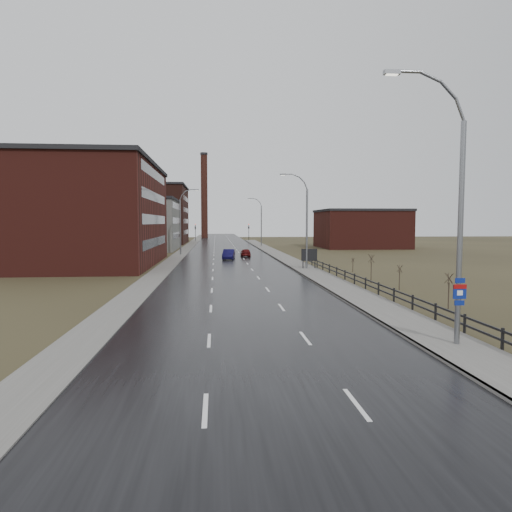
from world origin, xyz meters
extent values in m
plane|color=#2D2819|center=(0.00, 0.00, 0.00)|extent=(320.00, 320.00, 0.00)
cube|color=black|center=(0.00, 60.00, 0.03)|extent=(14.00, 300.00, 0.06)
cube|color=#595651|center=(8.60, 35.00, 0.09)|extent=(3.20, 180.00, 0.18)
cube|color=slate|center=(7.08, 35.00, 0.09)|extent=(0.16, 180.00, 0.18)
cube|color=#595651|center=(-8.20, 60.00, 0.06)|extent=(2.40, 260.00, 0.12)
cube|color=#471914|center=(-21.00, 45.00, 6.50)|extent=(22.00, 28.00, 13.00)
cube|color=black|center=(-21.00, 45.00, 13.25)|extent=(22.44, 28.56, 0.50)
cube|color=black|center=(-10.02, 45.00, 3.00)|extent=(0.06, 22.40, 1.20)
cube|color=black|center=(-10.02, 45.00, 6.00)|extent=(0.06, 22.40, 1.20)
cube|color=black|center=(-10.02, 45.00, 9.00)|extent=(0.06, 22.40, 1.20)
cube|color=black|center=(-10.02, 45.00, 12.00)|extent=(0.06, 22.40, 1.20)
cube|color=slate|center=(-18.00, 78.00, 5.00)|extent=(16.00, 20.00, 10.00)
cube|color=black|center=(-18.00, 78.00, 10.25)|extent=(16.32, 20.40, 0.50)
cube|color=black|center=(-10.02, 78.00, 3.00)|extent=(0.06, 16.00, 1.20)
cube|color=black|center=(-10.02, 78.00, 6.00)|extent=(0.06, 16.00, 1.20)
cube|color=black|center=(-10.02, 78.00, 9.00)|extent=(0.06, 16.00, 1.20)
cube|color=#331611|center=(-23.00, 108.00, 7.50)|extent=(26.00, 24.00, 15.00)
cube|color=black|center=(-23.00, 108.00, 15.25)|extent=(26.52, 24.48, 0.50)
cube|color=black|center=(-10.02, 108.00, 3.00)|extent=(0.06, 19.20, 1.20)
cube|color=black|center=(-10.02, 108.00, 6.00)|extent=(0.06, 19.20, 1.20)
cube|color=black|center=(-10.02, 108.00, 9.00)|extent=(0.06, 19.20, 1.20)
cube|color=black|center=(-10.02, 108.00, 12.00)|extent=(0.06, 19.20, 1.20)
cube|color=#471914|center=(30.30, 82.00, 4.00)|extent=(18.00, 16.00, 8.00)
cube|color=black|center=(30.30, 82.00, 8.25)|extent=(18.36, 16.32, 0.50)
cylinder|color=#331611|center=(-6.00, 150.00, 15.00)|extent=(2.40, 2.40, 30.00)
cylinder|color=black|center=(-6.00, 150.00, 30.30)|extent=(2.70, 2.70, 0.80)
cylinder|color=slate|center=(8.80, 2.00, 5.00)|extent=(0.24, 0.24, 10.00)
cylinder|color=slate|center=(8.61, 2.00, 10.46)|extent=(0.57, 0.14, 1.12)
cylinder|color=slate|center=(8.06, 2.00, 11.28)|extent=(0.91, 0.14, 0.91)
cylinder|color=slate|center=(7.25, 2.00, 11.82)|extent=(1.12, 0.14, 0.57)
cylinder|color=slate|center=(6.29, 2.00, 12.01)|extent=(1.15, 0.14, 0.14)
cube|color=slate|center=(5.54, 2.00, 11.96)|extent=(0.70, 0.28, 0.18)
cube|color=silver|center=(5.54, 2.00, 11.86)|extent=(0.50, 0.20, 0.04)
cube|color=navy|center=(8.80, 1.88, 3.05)|extent=(0.45, 0.04, 0.22)
cube|color=navy|center=(8.80, 1.88, 2.55)|extent=(0.60, 0.04, 0.65)
cube|color=maroon|center=(8.80, 1.87, 2.78)|extent=(0.60, 0.04, 0.20)
cube|color=navy|center=(8.80, 1.88, 2.05)|extent=(0.45, 0.04, 0.22)
cube|color=silver|center=(8.80, 1.86, 2.50)|extent=(0.26, 0.02, 0.22)
cylinder|color=slate|center=(8.80, 36.00, 4.75)|extent=(0.24, 0.24, 9.50)
cylinder|color=slate|center=(8.63, 36.00, 9.90)|extent=(0.51, 0.14, 0.98)
cylinder|color=slate|center=(8.16, 36.00, 10.62)|extent=(0.81, 0.14, 0.81)
cylinder|color=slate|center=(7.44, 36.00, 11.09)|extent=(0.98, 0.14, 0.51)
cylinder|color=slate|center=(6.60, 36.00, 11.26)|extent=(1.01, 0.14, 0.14)
cube|color=slate|center=(5.91, 36.00, 11.21)|extent=(0.70, 0.28, 0.18)
cube|color=silver|center=(5.91, 36.00, 11.11)|extent=(0.50, 0.20, 0.04)
cylinder|color=slate|center=(-8.00, 62.00, 4.75)|extent=(0.24, 0.24, 9.50)
cylinder|color=slate|center=(-7.83, 62.00, 9.90)|extent=(0.51, 0.14, 0.98)
cylinder|color=slate|center=(-7.36, 62.00, 10.62)|extent=(0.81, 0.14, 0.81)
cylinder|color=slate|center=(-6.64, 62.00, 11.09)|extent=(0.98, 0.14, 0.51)
cylinder|color=slate|center=(-5.80, 62.00, 11.26)|extent=(1.01, 0.14, 0.14)
cube|color=slate|center=(-5.11, 62.00, 11.21)|extent=(0.70, 0.28, 0.18)
cube|color=silver|center=(-5.11, 62.00, 11.11)|extent=(0.50, 0.20, 0.04)
cylinder|color=slate|center=(8.80, 90.00, 4.75)|extent=(0.24, 0.24, 9.50)
cylinder|color=slate|center=(8.63, 90.00, 9.90)|extent=(0.51, 0.14, 0.98)
cylinder|color=slate|center=(8.16, 90.00, 10.62)|extent=(0.81, 0.14, 0.81)
cylinder|color=slate|center=(7.44, 90.00, 11.09)|extent=(0.98, 0.14, 0.51)
cylinder|color=slate|center=(6.60, 90.00, 11.26)|extent=(1.01, 0.14, 0.14)
cube|color=slate|center=(5.91, 90.00, 11.21)|extent=(0.70, 0.28, 0.18)
cube|color=silver|center=(5.91, 90.00, 11.11)|extent=(0.50, 0.20, 0.04)
cube|color=black|center=(10.30, 1.00, 0.55)|extent=(0.10, 0.10, 1.10)
cube|color=black|center=(10.30, 4.00, 0.55)|extent=(0.10, 0.10, 1.10)
cube|color=black|center=(10.30, 7.00, 0.55)|extent=(0.10, 0.10, 1.10)
cube|color=black|center=(10.30, 10.00, 0.55)|extent=(0.10, 0.10, 1.10)
cube|color=black|center=(10.30, 13.00, 0.55)|extent=(0.10, 0.10, 1.10)
cube|color=black|center=(10.30, 16.00, 0.55)|extent=(0.10, 0.10, 1.10)
cube|color=black|center=(10.30, 19.00, 0.55)|extent=(0.10, 0.10, 1.10)
cube|color=black|center=(10.30, 22.00, 0.55)|extent=(0.10, 0.10, 1.10)
cube|color=black|center=(10.30, 25.00, 0.55)|extent=(0.10, 0.10, 1.10)
cube|color=black|center=(10.30, 28.00, 0.55)|extent=(0.10, 0.10, 1.10)
cube|color=black|center=(10.30, 31.00, 0.55)|extent=(0.10, 0.10, 1.10)
cube|color=black|center=(10.30, 34.00, 0.55)|extent=(0.10, 0.10, 1.10)
cube|color=black|center=(10.30, 37.00, 0.55)|extent=(0.10, 0.10, 1.10)
cube|color=black|center=(10.30, 40.00, 0.55)|extent=(0.10, 0.10, 1.10)
cube|color=black|center=(10.30, 43.00, 0.55)|extent=(0.10, 0.10, 1.10)
cube|color=black|center=(10.30, 18.50, 0.95)|extent=(0.08, 53.00, 0.10)
cube|color=black|center=(10.30, 18.50, 0.55)|extent=(0.08, 53.00, 0.10)
cylinder|color=#382D23|center=(13.05, 10.77, 0.87)|extent=(0.08, 0.08, 1.74)
cylinder|color=#382D23|center=(13.10, 10.77, 2.01)|extent=(0.04, 0.59, 0.69)
cylinder|color=#382D23|center=(13.07, 10.82, 2.01)|extent=(0.56, 0.22, 0.70)
cylinder|color=#382D23|center=(13.01, 10.80, 2.01)|extent=(0.34, 0.50, 0.71)
cylinder|color=#382D23|center=(13.01, 10.74, 2.01)|extent=(0.34, 0.50, 0.71)
cylinder|color=#382D23|center=(13.07, 10.72, 2.01)|extent=(0.56, 0.22, 0.70)
cylinder|color=#382D23|center=(13.21, 19.10, 0.77)|extent=(0.08, 0.08, 1.55)
cylinder|color=#382D23|center=(13.26, 19.10, 1.78)|extent=(0.04, 0.53, 0.62)
cylinder|color=#382D23|center=(13.23, 19.14, 1.78)|extent=(0.50, 0.20, 0.62)
cylinder|color=#382D23|center=(13.17, 19.13, 1.78)|extent=(0.30, 0.45, 0.63)
cylinder|color=#382D23|center=(13.17, 19.07, 1.78)|extent=(0.30, 0.45, 0.63)
cylinder|color=#382D23|center=(13.23, 19.05, 1.78)|extent=(0.50, 0.20, 0.62)
cylinder|color=#382D23|center=(12.43, 23.78, 0.98)|extent=(0.08, 0.08, 1.97)
cylinder|color=#382D23|center=(12.48, 23.78, 2.26)|extent=(0.04, 0.66, 0.78)
cylinder|color=#382D23|center=(12.45, 23.83, 2.26)|extent=(0.63, 0.25, 0.78)
cylinder|color=#382D23|center=(12.39, 23.81, 2.26)|extent=(0.37, 0.56, 0.79)
cylinder|color=#382D23|center=(12.39, 23.75, 2.26)|extent=(0.37, 0.56, 0.79)
cylinder|color=#382D23|center=(12.45, 23.74, 2.26)|extent=(0.63, 0.25, 0.78)
cylinder|color=#382D23|center=(13.58, 33.18, 0.58)|extent=(0.08, 0.08, 1.16)
cylinder|color=#382D23|center=(13.63, 33.18, 1.34)|extent=(0.04, 0.40, 0.47)
cylinder|color=#382D23|center=(13.60, 33.23, 1.34)|extent=(0.38, 0.16, 0.47)
cylinder|color=#382D23|center=(13.54, 33.21, 1.34)|extent=(0.24, 0.34, 0.48)
cylinder|color=#382D23|center=(13.54, 33.15, 1.34)|extent=(0.24, 0.34, 0.48)
cylinder|color=#382D23|center=(13.60, 33.13, 1.34)|extent=(0.38, 0.16, 0.47)
cube|color=black|center=(8.38, 36.04, 0.90)|extent=(0.10, 0.10, 1.80)
cube|color=black|center=(9.82, 36.04, 0.90)|extent=(0.10, 0.10, 1.80)
cube|color=silver|center=(9.10, 35.99, 1.77)|extent=(1.80, 0.08, 1.34)
cube|color=black|center=(9.10, 35.94, 1.77)|extent=(1.90, 0.04, 1.44)
cylinder|color=black|center=(-8.00, 120.00, 2.60)|extent=(0.16, 0.16, 5.20)
imported|color=black|center=(-8.00, 120.00, 4.75)|extent=(0.58, 2.73, 1.10)
sphere|color=#FF190C|center=(-8.00, 119.85, 5.05)|extent=(0.18, 0.18, 0.18)
cylinder|color=black|center=(8.00, 120.00, 2.60)|extent=(0.16, 0.16, 5.20)
imported|color=black|center=(8.00, 120.00, 4.75)|extent=(0.58, 2.73, 1.10)
sphere|color=#FF190C|center=(8.00, 119.85, 5.05)|extent=(0.18, 0.18, 0.18)
imported|color=#0E0B3B|center=(0.00, 51.39, 0.77)|extent=(2.16, 4.82, 1.54)
imported|color=#500D0E|center=(2.89, 56.84, 0.66)|extent=(1.61, 3.91, 1.33)
camera|label=1|loc=(-1.96, -17.25, 5.61)|focal=32.00mm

